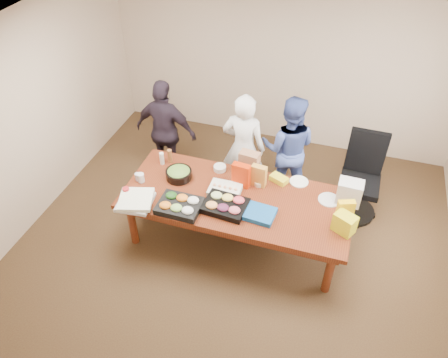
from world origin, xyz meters
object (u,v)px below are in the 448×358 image
(conference_table, at_px, (236,219))
(office_chair, at_px, (360,181))
(person_right, at_px, (288,148))
(salad_bowl, at_px, (179,174))
(person_center, at_px, (243,148))
(sheet_cake, at_px, (225,190))

(conference_table, relative_size, office_chair, 2.36)
(conference_table, xyz_separation_m, person_right, (0.41, 1.15, 0.42))
(office_chair, height_order, salad_bowl, office_chair)
(office_chair, xyz_separation_m, salad_bowl, (-2.25, -0.84, 0.21))
(conference_table, bearing_deg, person_center, 100.71)
(sheet_cake, bearing_deg, salad_bowl, 171.38)
(conference_table, xyz_separation_m, salad_bowl, (-0.82, 0.14, 0.43))
(office_chair, relative_size, salad_bowl, 3.52)
(person_center, bearing_deg, sheet_cake, 90.31)
(conference_table, bearing_deg, office_chair, 34.12)
(person_center, height_order, person_right, person_center)
(office_chair, relative_size, person_center, 0.72)
(conference_table, relative_size, salad_bowl, 8.30)
(person_right, bearing_deg, sheet_cake, 57.65)
(conference_table, height_order, person_center, person_center)
(office_chair, relative_size, sheet_cake, 3.03)
(office_chair, relative_size, person_right, 0.75)
(office_chair, bearing_deg, sheet_cake, -148.91)
(person_center, relative_size, person_right, 1.04)
(office_chair, bearing_deg, conference_table, -144.67)
(office_chair, xyz_separation_m, sheet_cake, (-1.60, -0.92, 0.19))
(conference_table, distance_m, sheet_cake, 0.44)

